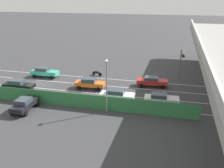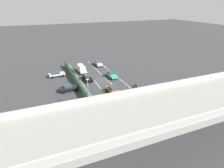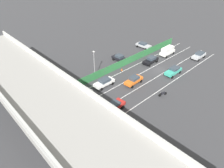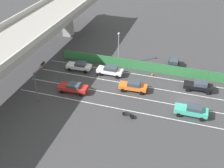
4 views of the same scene
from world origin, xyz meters
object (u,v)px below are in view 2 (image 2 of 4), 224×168
at_px(motorcycle, 136,86).
at_px(parked_wagon_silver, 57,74).
at_px(car_sedan_white, 106,103).
at_px(traffic_light, 172,99).
at_px(car_van_white, 81,68).
at_px(car_sedan_silver, 98,63).
at_px(car_taxi_teal, 111,74).
at_px(parked_sedan_dark, 69,88).
at_px(street_lamp, 88,91).
at_px(car_taxi_orange, 113,90).
at_px(car_hatchback_white, 119,117).
at_px(car_sedan_black, 87,77).
at_px(car_sedan_red, 146,105).
at_px(traffic_cone, 88,93).

relative_size(motorcycle, parked_wagon_silver, 0.42).
relative_size(car_sedan_white, parked_wagon_silver, 1.01).
bearing_deg(traffic_light, car_van_white, -73.17).
distance_m(car_sedan_silver, car_taxi_teal, 11.88).
bearing_deg(parked_sedan_dark, motorcycle, 164.99).
height_order(parked_sedan_dark, street_lamp, street_lamp).
distance_m(car_sedan_silver, traffic_light, 34.76).
relative_size(car_taxi_orange, car_hatchback_white, 1.01).
bearing_deg(car_sedan_black, car_sedan_red, 108.94).
bearing_deg(parked_sedan_dark, car_hatchback_white, 110.02).
xyz_separation_m(car_sedan_silver, car_sedan_white, (7.24, 26.41, -0.02)).
distance_m(car_sedan_red, parked_sedan_dark, 19.11).
height_order(car_taxi_teal, traffic_light, traffic_light).
height_order(car_sedan_silver, car_sedan_black, car_sedan_black).
distance_m(car_sedan_black, parked_wagon_silver, 9.59).
bearing_deg(car_taxi_teal, car_van_white, -48.25).
bearing_deg(car_sedan_silver, car_sedan_red, 89.38).
bearing_deg(car_sedan_silver, car_hatchback_white, 77.59).
xyz_separation_m(car_van_white, car_taxi_orange, (-3.22, 17.06, -0.36)).
distance_m(car_sedan_black, traffic_light, 25.24).
bearing_deg(parked_wagon_silver, car_sedan_black, 140.43).
xyz_separation_m(car_sedan_black, traffic_light, (-9.25, 23.32, 2.82)).
height_order(parked_wagon_silver, traffic_cone, parked_wagon_silver).
distance_m(car_van_white, parked_sedan_dark, 13.32).
bearing_deg(car_van_white, car_sedan_black, 89.29).
xyz_separation_m(parked_wagon_silver, traffic_cone, (-5.14, 14.09, -0.56)).
relative_size(car_sedan_white, car_hatchback_white, 1.01).
bearing_deg(parked_wagon_silver, car_taxi_orange, 123.47).
bearing_deg(motorcycle, car_van_white, -58.35).
distance_m(car_sedan_red, car_van_white, 26.92).
relative_size(car_taxi_teal, street_lamp, 0.71).
distance_m(car_sedan_red, car_sedan_black, 20.24).
bearing_deg(parked_wagon_silver, car_taxi_teal, 154.75).
xyz_separation_m(car_taxi_orange, car_sedan_white, (3.64, 5.08, -0.00)).
height_order(car_sedan_silver, car_hatchback_white, car_sedan_silver).
xyz_separation_m(car_hatchback_white, parked_wagon_silver, (7.20, -27.09, -0.00)).
relative_size(car_taxi_orange, motorcycle, 2.41).
height_order(parked_sedan_dark, traffic_cone, parked_sedan_dark).
distance_m(parked_sedan_dark, traffic_light, 24.20).
height_order(street_lamp, traffic_cone, street_lamp).
bearing_deg(car_taxi_teal, traffic_cone, 38.85).
relative_size(car_sedan_black, traffic_light, 0.90).
xyz_separation_m(car_sedan_white, parked_sedan_dark, (5.74, -10.34, -0.01)).
bearing_deg(car_sedan_black, car_hatchback_white, 89.48).
relative_size(car_sedan_white, parked_sedan_dark, 1.03).
xyz_separation_m(car_taxi_teal, traffic_light, (-2.38, 22.70, 2.78)).
bearing_deg(car_hatchback_white, car_sedan_red, -164.82).
bearing_deg(motorcycle, car_sedan_black, -42.34).
distance_m(car_taxi_orange, motorcycle, 6.80).
bearing_deg(car_taxi_orange, car_sedan_black, -71.83).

